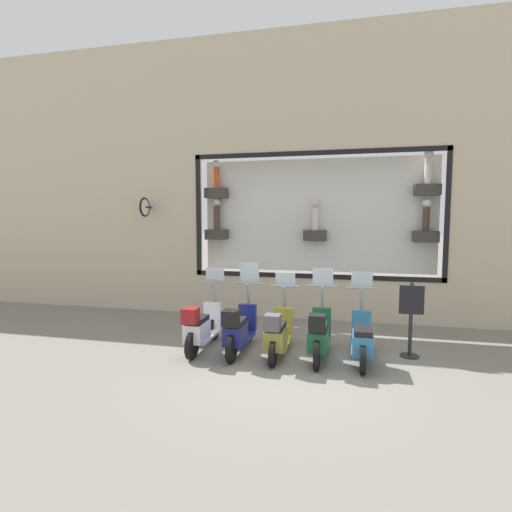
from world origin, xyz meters
TOP-DOWN VIEW (x-y plane):
  - ground_plane at (0.00, 0.00)m, footprint 120.00×120.00m
  - building_facade at (3.60, 0.00)m, footprint 1.19×36.00m
  - scooter_teal_0 at (0.42, -1.16)m, footprint 1.80×0.60m
  - scooter_green_1 at (0.36, -0.38)m, footprint 1.81×0.60m
  - scooter_olive_2 at (0.35, 0.40)m, footprint 1.79×0.60m
  - scooter_navy_3 at (0.36, 1.18)m, footprint 1.81×0.60m
  - scooter_white_4 at (0.36, 1.96)m, footprint 1.81×0.61m
  - shop_sign_post at (0.96, -2.07)m, footprint 0.36×0.45m

SIDE VIEW (x-z plane):
  - ground_plane at x=0.00m, z-range 0.00..0.00m
  - scooter_teal_0 at x=0.42m, z-range -0.36..1.23m
  - scooter_olive_2 at x=0.35m, z-range -0.30..1.22m
  - scooter_white_4 at x=0.36m, z-range -0.30..1.26m
  - scooter_navy_3 at x=0.36m, z-range -0.37..1.34m
  - scooter_green_1 at x=0.36m, z-range -0.33..1.30m
  - shop_sign_post at x=0.96m, z-range 0.04..1.48m
  - building_facade at x=3.60m, z-range 0.07..7.52m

